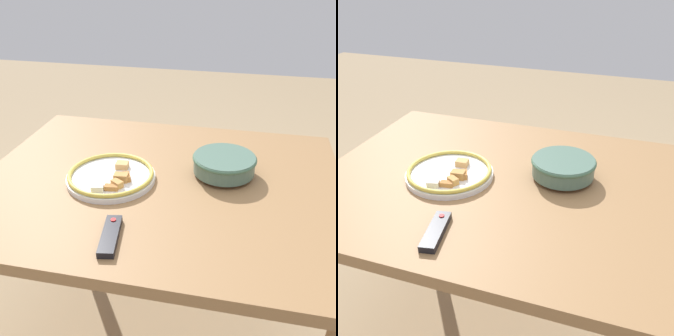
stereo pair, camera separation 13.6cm
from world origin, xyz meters
TOP-DOWN VIEW (x-y plane):
  - ground_plane at (0.00, 0.00)m, footprint 8.00×8.00m
  - dining_table at (0.00, 0.00)m, footprint 1.24×0.98m
  - noodle_bowl at (-0.21, -0.08)m, footprint 0.22×0.22m
  - food_plate at (0.16, 0.04)m, footprint 0.31×0.31m
  - tv_remote at (0.06, 0.34)m, footprint 0.07×0.17m

SIDE VIEW (x-z plane):
  - ground_plane at x=0.00m, z-range 0.00..0.00m
  - dining_table at x=0.00m, z-range 0.28..0.99m
  - tv_remote at x=0.06m, z-range 0.71..0.73m
  - food_plate at x=0.16m, z-range 0.70..0.75m
  - noodle_bowl at x=-0.21m, z-range 0.72..0.79m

